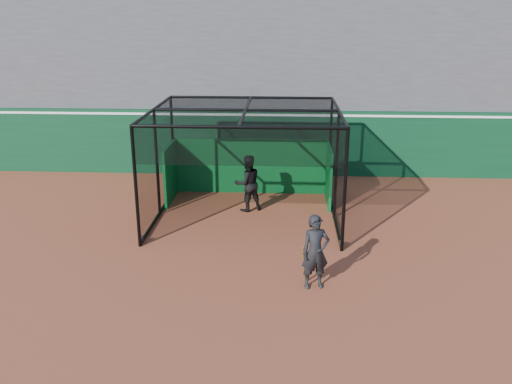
{
  "coord_description": "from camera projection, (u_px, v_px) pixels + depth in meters",
  "views": [
    {
      "loc": [
        1.62,
        -11.82,
        6.02
      ],
      "look_at": [
        0.88,
        2.0,
        1.4
      ],
      "focal_mm": 38.0,
      "sensor_mm": 36.0,
      "label": 1
    }
  ],
  "objects": [
    {
      "name": "outfield_wall",
      "position": [
        242.0,
        141.0,
        20.83
      ],
      "size": [
        50.0,
        0.5,
        2.5
      ],
      "color": "#0A391D",
      "rests_on": "ground"
    },
    {
      "name": "batter",
      "position": [
        248.0,
        183.0,
        17.0
      ],
      "size": [
        1.09,
        1.01,
        1.8
      ],
      "primitive_type": "imported",
      "rotation": [
        0.0,
        0.0,
        3.61
      ],
      "color": "black",
      "rests_on": "ground"
    },
    {
      "name": "grandstand",
      "position": [
        248.0,
        49.0,
        23.39
      ],
      "size": [
        50.0,
        7.85,
        8.95
      ],
      "color": "#4C4C4F",
      "rests_on": "ground"
    },
    {
      "name": "ground",
      "position": [
        215.0,
        272.0,
        13.18
      ],
      "size": [
        120.0,
        120.0,
        0.0
      ],
      "primitive_type": "plane",
      "color": "brown",
      "rests_on": "ground"
    },
    {
      "name": "on_deck_player",
      "position": [
        315.0,
        252.0,
        12.19
      ],
      "size": [
        0.72,
        0.57,
        1.75
      ],
      "color": "black",
      "rests_on": "ground"
    },
    {
      "name": "batting_cage",
      "position": [
        246.0,
        165.0,
        16.28
      ],
      "size": [
        5.5,
        4.95,
        3.3
      ],
      "color": "black",
      "rests_on": "ground"
    }
  ]
}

